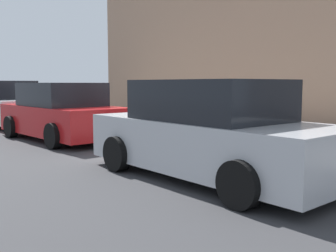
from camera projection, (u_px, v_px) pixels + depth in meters
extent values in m
plane|color=#333335|center=(138.00, 140.00, 11.14)|extent=(40.00, 40.00, 0.00)
cube|color=gray|center=(202.00, 131.00, 12.69)|extent=(18.00, 5.00, 0.14)
cube|color=#9E7A60|center=(297.00, 4.00, 15.36)|extent=(24.00, 3.00, 9.38)
cube|color=maroon|center=(251.00, 133.00, 8.90)|extent=(0.45, 0.26, 0.67)
cube|color=black|center=(251.00, 133.00, 8.90)|extent=(0.45, 0.06, 0.69)
cylinder|color=gray|center=(258.00, 114.00, 8.71)|extent=(0.02, 0.02, 0.22)
cylinder|color=gray|center=(245.00, 113.00, 9.01)|extent=(0.02, 0.02, 0.22)
cylinder|color=black|center=(251.00, 108.00, 8.84)|extent=(0.38, 0.03, 0.02)
cylinder|color=black|center=(257.00, 148.00, 8.78)|extent=(0.04, 0.02, 0.04)
cylinder|color=black|center=(244.00, 146.00, 9.09)|extent=(0.04, 0.02, 0.04)
cube|color=red|center=(233.00, 129.00, 9.29)|extent=(0.50, 0.28, 0.74)
cube|color=black|center=(233.00, 129.00, 9.29)|extent=(0.50, 0.07, 0.76)
cylinder|color=gray|center=(241.00, 113.00, 9.09)|extent=(0.02, 0.02, 0.04)
cylinder|color=gray|center=(226.00, 112.00, 9.41)|extent=(0.02, 0.02, 0.04)
cylinder|color=black|center=(233.00, 112.00, 9.25)|extent=(0.43, 0.04, 0.02)
cylinder|color=black|center=(240.00, 145.00, 9.17)|extent=(0.04, 0.02, 0.04)
cylinder|color=black|center=(226.00, 143.00, 9.49)|extent=(0.04, 0.02, 0.04)
cube|color=black|center=(218.00, 131.00, 9.69)|extent=(0.40, 0.22, 0.58)
cube|color=black|center=(218.00, 131.00, 9.69)|extent=(0.40, 0.05, 0.59)
cylinder|color=gray|center=(224.00, 113.00, 9.52)|extent=(0.02, 0.02, 0.30)
cylinder|color=gray|center=(214.00, 113.00, 9.77)|extent=(0.02, 0.02, 0.30)
cylinder|color=black|center=(219.00, 107.00, 9.63)|extent=(0.33, 0.03, 0.02)
cylinder|color=black|center=(223.00, 142.00, 9.59)|extent=(0.04, 0.02, 0.04)
cylinder|color=black|center=(213.00, 141.00, 9.85)|extent=(0.04, 0.02, 0.04)
cube|color=#59601E|center=(207.00, 127.00, 10.06)|extent=(0.41, 0.25, 0.70)
cube|color=black|center=(207.00, 127.00, 10.06)|extent=(0.41, 0.06, 0.72)
cylinder|color=gray|center=(212.00, 108.00, 9.89)|extent=(0.02, 0.02, 0.29)
cylinder|color=gray|center=(202.00, 107.00, 10.14)|extent=(0.02, 0.02, 0.29)
cylinder|color=black|center=(207.00, 102.00, 9.99)|extent=(0.34, 0.04, 0.02)
cylinder|color=black|center=(212.00, 140.00, 9.97)|extent=(0.05, 0.02, 0.04)
cylinder|color=black|center=(202.00, 139.00, 10.23)|extent=(0.05, 0.02, 0.04)
cube|color=navy|center=(195.00, 126.00, 10.46)|extent=(0.48, 0.24, 0.67)
cube|color=black|center=(195.00, 126.00, 10.46)|extent=(0.48, 0.07, 0.68)
cylinder|color=gray|center=(200.00, 108.00, 10.24)|extent=(0.02, 0.02, 0.29)
cylinder|color=gray|center=(190.00, 107.00, 10.57)|extent=(0.02, 0.02, 0.29)
cylinder|color=black|center=(195.00, 102.00, 10.39)|extent=(0.41, 0.05, 0.02)
cylinder|color=black|center=(200.00, 138.00, 10.32)|extent=(0.05, 0.02, 0.04)
cylinder|color=black|center=(190.00, 136.00, 10.66)|extent=(0.05, 0.02, 0.04)
cube|color=#0F606B|center=(182.00, 126.00, 10.80)|extent=(0.35, 0.19, 0.59)
cube|color=black|center=(182.00, 126.00, 10.80)|extent=(0.36, 0.03, 0.60)
cylinder|color=gray|center=(186.00, 111.00, 10.64)|extent=(0.02, 0.02, 0.26)
cylinder|color=gray|center=(179.00, 110.00, 10.87)|extent=(0.02, 0.02, 0.26)
cylinder|color=black|center=(182.00, 106.00, 10.74)|extent=(0.29, 0.02, 0.02)
cylinder|color=black|center=(186.00, 136.00, 10.71)|extent=(0.04, 0.02, 0.04)
cylinder|color=black|center=(179.00, 135.00, 10.95)|extent=(0.04, 0.02, 0.04)
cylinder|color=red|center=(167.00, 123.00, 11.24)|extent=(0.20, 0.20, 0.66)
sphere|color=red|center=(167.00, 110.00, 11.20)|extent=(0.21, 0.21, 0.21)
cylinder|color=red|center=(164.00, 121.00, 11.35)|extent=(0.09, 0.10, 0.09)
cylinder|color=red|center=(171.00, 122.00, 11.12)|extent=(0.09, 0.10, 0.09)
cylinder|color=#333338|center=(153.00, 119.00, 11.53)|extent=(0.13, 0.13, 0.81)
cylinder|color=slate|center=(289.00, 127.00, 8.40)|extent=(0.05, 0.05, 1.05)
cube|color=#1E2328|center=(290.00, 97.00, 8.33)|extent=(0.12, 0.09, 0.22)
cube|color=#B2B5BA|center=(209.00, 144.00, 6.61)|extent=(4.65, 1.90, 0.81)
cube|color=black|center=(210.00, 100.00, 6.53)|extent=(2.43, 1.71, 0.67)
cylinder|color=black|center=(117.00, 154.00, 7.14)|extent=(0.64, 0.23, 0.64)
cylinder|color=black|center=(190.00, 144.00, 8.31)|extent=(0.64, 0.23, 0.64)
cylinder|color=black|center=(240.00, 185.00, 4.96)|extent=(0.64, 0.23, 0.64)
cylinder|color=black|center=(316.00, 165.00, 6.13)|extent=(0.64, 0.23, 0.64)
cube|color=#AD1619|center=(62.00, 120.00, 11.19)|extent=(4.54, 2.13, 0.79)
cube|color=black|center=(61.00, 94.00, 11.12)|extent=(2.41, 1.86, 0.65)
cylinder|color=black|center=(11.00, 127.00, 11.60)|extent=(0.65, 0.26, 0.64)
cylinder|color=black|center=(69.00, 123.00, 12.87)|extent=(0.65, 0.26, 0.64)
cylinder|color=black|center=(53.00, 136.00, 9.57)|extent=(0.65, 0.26, 0.64)
cylinder|color=black|center=(117.00, 130.00, 10.84)|extent=(0.65, 0.26, 0.64)
cube|color=silver|center=(7.00, 110.00, 15.15)|extent=(4.66, 1.83, 0.84)
cube|color=black|center=(6.00, 90.00, 15.07)|extent=(2.43, 1.66, 0.68)
cylinder|color=black|center=(18.00, 113.00, 16.85)|extent=(0.64, 0.23, 0.64)
cylinder|color=black|center=(44.00, 118.00, 14.65)|extent=(0.64, 0.23, 0.64)
cylinder|color=black|center=(0.00, 110.00, 18.74)|extent=(0.65, 0.25, 0.64)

